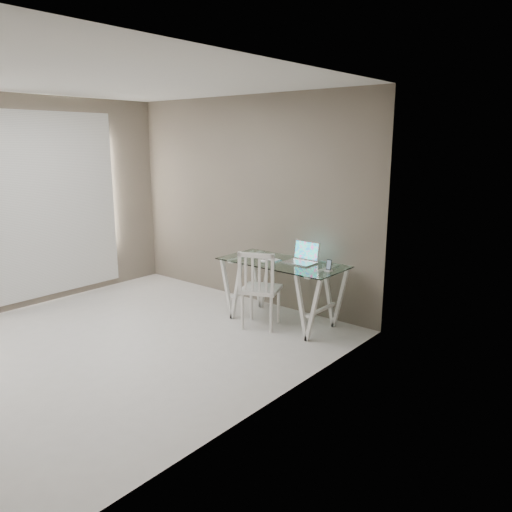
{
  "coord_description": "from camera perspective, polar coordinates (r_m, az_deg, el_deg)",
  "views": [
    {
      "loc": [
        4.32,
        -2.78,
        2.13
      ],
      "look_at": [
        0.8,
        1.47,
        0.85
      ],
      "focal_mm": 35.0,
      "sensor_mm": 36.0,
      "label": 1
    }
  ],
  "objects": [
    {
      "name": "phone_dock",
      "position": [
        5.46,
        8.29,
        -1.36
      ],
      "size": [
        0.07,
        0.07,
        0.13
      ],
      "color": "white",
      "rests_on": "desk"
    },
    {
      "name": "mouse",
      "position": [
        5.78,
        0.85,
        -0.61
      ],
      "size": [
        0.11,
        0.06,
        0.03
      ],
      "primitive_type": "ellipsoid",
      "color": "white",
      "rests_on": "desk"
    },
    {
      "name": "laptop",
      "position": [
        5.81,
        5.36,
        -0.17
      ],
      "size": [
        0.34,
        0.28,
        0.24
      ],
      "color": "silver",
      "rests_on": "desk"
    },
    {
      "name": "keyboard",
      "position": [
        5.95,
        1.4,
        -0.34
      ],
      "size": [
        0.31,
        0.13,
        0.01
      ],
      "primitive_type": "cube",
      "color": "silver",
      "rests_on": "desk"
    },
    {
      "name": "room",
      "position": [
        5.21,
        -17.89,
        7.9
      ],
      "size": [
        4.5,
        4.52,
        2.71
      ],
      "color": "beige",
      "rests_on": "ground"
    },
    {
      "name": "chair",
      "position": [
        5.7,
        0.35,
        -3.46
      ],
      "size": [
        0.55,
        0.55,
        0.92
      ],
      "rotation": [
        0.0,
        0.0,
        0.4
      ],
      "color": "white",
      "rests_on": "ground"
    },
    {
      "name": "desk",
      "position": [
        5.92,
        2.98,
        -4.11
      ],
      "size": [
        1.5,
        0.7,
        0.75
      ],
      "color": "silver",
      "rests_on": "ground"
    }
  ]
}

